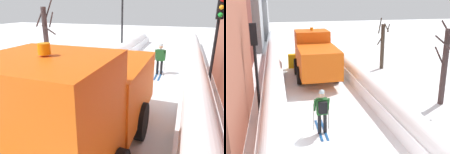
{
  "view_description": "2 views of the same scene",
  "coord_description": "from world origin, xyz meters",
  "views": [
    {
      "loc": [
        -2.01,
        15.25,
        3.64
      ],
      "look_at": [
        0.4,
        8.58,
        1.26
      ],
      "focal_mm": 33.09,
      "sensor_mm": 36.0,
      "label": 1
    },
    {
      "loc": [
        -2.26,
        -5.97,
        5.21
      ],
      "look_at": [
        0.63,
        6.84,
        1.29
      ],
      "focal_mm": 44.37,
      "sensor_mm": 36.0,
      "label": 2
    }
  ],
  "objects": [
    {
      "name": "plow_truck",
      "position": [
        0.11,
        11.18,
        1.48
      ],
      "size": [
        3.2,
        5.98,
        3.12
      ],
      "color": "orange",
      "rests_on": "ground"
    },
    {
      "name": "snowbank_right",
      "position": [
        2.52,
        10.0,
        0.48
      ],
      "size": [
        1.1,
        36.0,
        1.08
      ],
      "color": "white",
      "rests_on": "ground"
    },
    {
      "name": "ground_plane",
      "position": [
        0.0,
        10.0,
        0.0
      ],
      "size": [
        80.0,
        80.0,
        0.0
      ],
      "primitive_type": "plane",
      "color": "white"
    },
    {
      "name": "traffic_light_pole",
      "position": [
        -3.14,
        5.77,
        2.9
      ],
      "size": [
        0.28,
        0.42,
        4.11
      ],
      "color": "black",
      "rests_on": "ground"
    },
    {
      "name": "skier",
      "position": [
        -0.71,
        3.68,
        1.0
      ],
      "size": [
        0.62,
        1.8,
        1.81
      ],
      "color": "black",
      "rests_on": "ground"
    },
    {
      "name": "bare_tree_near",
      "position": [
        5.52,
        5.4,
        1.97
      ],
      "size": [
        1.01,
        1.25,
        4.13
      ],
      "color": "#3B2D2B",
      "rests_on": "ground"
    },
    {
      "name": "snowbank_left",
      "position": [
        -2.52,
        10.0,
        0.62
      ],
      "size": [
        1.1,
        36.0,
        1.31
      ],
      "color": "white",
      "rests_on": "ground"
    },
    {
      "name": "bare_tree_mid",
      "position": [
        5.19,
        12.51,
        1.72
      ],
      "size": [
        0.94,
        1.11,
        3.63
      ],
      "color": "#392E24",
      "rests_on": "ground"
    }
  ]
}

